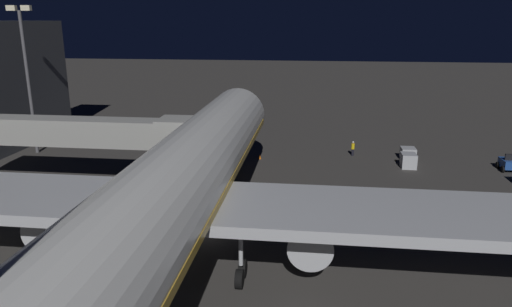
# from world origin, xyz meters

# --- Properties ---
(ground_plane) EXTENTS (320.00, 320.00, 0.00)m
(ground_plane) POSITION_xyz_m (0.00, 0.00, 0.00)
(ground_plane) COLOR #383533
(airliner_at_gate) EXTENTS (52.33, 59.55, 19.54)m
(airliner_at_gate) POSITION_xyz_m (-0.00, 8.05, 5.53)
(airliner_at_gate) COLOR silver
(airliner_at_gate) RESTS_ON ground_plane
(jet_bridge) EXTENTS (22.96, 3.40, 7.17)m
(jet_bridge) POSITION_xyz_m (12.27, -8.02, 5.63)
(jet_bridge) COLOR #9E9E99
(jet_bridge) RESTS_ON ground_plane
(apron_floodlight_mast) EXTENTS (2.90, 0.50, 17.43)m
(apron_floodlight_mast) POSITION_xyz_m (25.50, -19.60, 10.15)
(apron_floodlight_mast) COLOR #59595E
(apron_floodlight_mast) RESTS_ON ground_plane
(baggage_tug_spare) EXTENTS (1.86, 2.27, 1.95)m
(baggage_tug_spare) POSITION_xyz_m (-29.58, -19.04, 0.78)
(baggage_tug_spare) COLOR #234C9E
(baggage_tug_spare) RESTS_ON ground_plane
(baggage_container_near_belt) EXTENTS (1.58, 1.87, 1.60)m
(baggage_container_near_belt) POSITION_xyz_m (-18.96, -18.82, 0.80)
(baggage_container_near_belt) COLOR #B7BABF
(baggage_container_near_belt) RESTS_ON ground_plane
(baggage_container_mid_row) EXTENTS (1.63, 1.80, 1.42)m
(baggage_container_mid_row) POSITION_xyz_m (-19.49, -22.03, 0.71)
(baggage_container_mid_row) COLOR #B7BABF
(baggage_container_mid_row) RESTS_ON ground_plane
(ground_crew_marshaller_fwd) EXTENTS (0.40, 0.40, 1.80)m
(ground_crew_marshaller_fwd) POSITION_xyz_m (-13.18, -22.86, 0.99)
(ground_crew_marshaller_fwd) COLOR black
(ground_crew_marshaller_fwd) RESTS_ON ground_plane
(traffic_cone_nose_port) EXTENTS (0.36, 0.36, 0.55)m
(traffic_cone_nose_port) POSITION_xyz_m (-2.20, -20.14, 0.28)
(traffic_cone_nose_port) COLOR orange
(traffic_cone_nose_port) RESTS_ON ground_plane
(traffic_cone_nose_starboard) EXTENTS (0.36, 0.36, 0.55)m
(traffic_cone_nose_starboard) POSITION_xyz_m (2.20, -20.14, 0.28)
(traffic_cone_nose_starboard) COLOR orange
(traffic_cone_nose_starboard) RESTS_ON ground_plane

